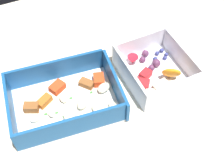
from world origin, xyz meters
The scene contains 4 objects.
table_surface centered at (0.00, 0.00, 1.00)cm, with size 80.00×80.00×2.00cm, color beige.
pasta_container centered at (-11.92, 1.50, 3.83)cm, with size 23.02×17.17×5.97cm.
fruit_bowl centered at (8.08, 0.72, 3.90)cm, with size 14.02×15.52×5.69cm.
paper_cup_liner centered at (19.55, 8.09, 2.82)cm, with size 4.25×4.25×1.64cm, color white.
Camera 1 is at (-17.44, -33.22, 53.30)cm, focal length 47.42 mm.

